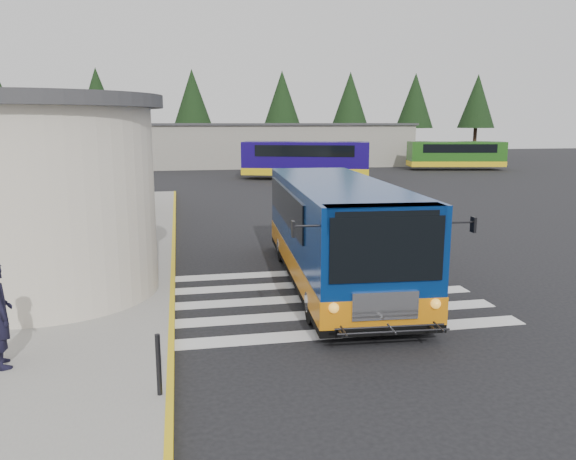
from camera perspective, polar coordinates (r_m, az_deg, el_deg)
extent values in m
plane|color=black|center=(14.97, 4.12, -5.87)|extent=(140.00, 140.00, 0.00)
cube|color=gray|center=(19.05, -26.64, -3.13)|extent=(10.00, 34.00, 0.15)
cube|color=yellow|center=(18.33, -11.57, -2.68)|extent=(0.12, 34.00, 0.16)
cylinder|color=beige|center=(14.81, -23.49, 2.57)|extent=(5.20, 5.20, 4.50)
cylinder|color=#38383A|center=(14.69, -24.21, 11.86)|extent=(5.80, 5.80, 0.30)
cube|color=black|center=(19.27, -18.93, 1.16)|extent=(0.08, 1.20, 2.20)
cube|color=#38383A|center=(19.04, -17.74, 5.07)|extent=(1.20, 1.80, 0.12)
cube|color=silver|center=(11.93, 5.83, -10.32)|extent=(8.00, 0.55, 0.01)
cube|color=silver|center=(13.01, 4.29, -8.46)|extent=(8.00, 0.55, 0.01)
cube|color=silver|center=(14.11, 3.00, -6.89)|extent=(8.00, 0.55, 0.01)
cube|color=silver|center=(15.23, 1.90, -5.54)|extent=(8.00, 0.55, 0.01)
cube|color=silver|center=(16.35, 0.96, -4.37)|extent=(8.00, 0.55, 0.01)
cube|color=gray|center=(56.73, -1.12, 8.58)|extent=(26.00, 8.00, 4.00)
cube|color=#38383A|center=(56.68, -1.13, 10.70)|extent=(26.40, 8.40, 0.20)
cylinder|color=black|center=(66.42, -27.21, 7.56)|extent=(0.44, 0.44, 3.60)
cylinder|color=black|center=(64.40, -18.56, 8.12)|extent=(0.44, 0.44, 3.60)
cone|color=black|center=(64.40, -18.84, 12.56)|extent=(4.40, 4.40, 6.40)
cylinder|color=black|center=(63.90, -9.55, 8.51)|extent=(0.44, 0.44, 3.60)
cone|color=black|center=(63.90, -9.69, 13.00)|extent=(4.40, 4.40, 6.40)
cylinder|color=black|center=(64.96, -0.59, 8.70)|extent=(0.44, 0.44, 3.60)
cone|color=black|center=(64.96, -0.60, 13.11)|extent=(4.40, 4.40, 6.40)
cylinder|color=black|center=(66.87, 6.24, 8.70)|extent=(0.44, 0.44, 3.60)
cone|color=black|center=(66.87, 6.33, 12.98)|extent=(4.40, 4.40, 6.40)
cylinder|color=black|center=(69.66, 12.61, 8.59)|extent=(0.44, 0.44, 3.60)
cone|color=black|center=(69.66, 12.78, 12.70)|extent=(4.40, 4.40, 6.40)
cylinder|color=black|center=(73.22, 18.42, 8.40)|extent=(0.44, 0.44, 3.60)
cone|color=black|center=(73.22, 18.66, 12.31)|extent=(4.40, 4.40, 6.40)
cube|color=navy|center=(15.10, 4.87, 0.45)|extent=(3.10, 9.21, 2.37)
cube|color=#CA720D|center=(15.29, 4.82, -2.87)|extent=(3.13, 9.24, 0.56)
cube|color=black|center=(15.37, 4.80, -4.07)|extent=(3.12, 9.23, 0.22)
cube|color=black|center=(10.71, 10.03, -1.95)|extent=(2.21, 0.20, 1.26)
cube|color=silver|center=(11.00, 9.86, -7.60)|extent=(1.31, 0.15, 0.55)
cube|color=black|center=(15.59, -0.33, 2.61)|extent=(0.47, 6.63, 0.91)
cube|color=black|center=(16.10, 8.75, 2.75)|extent=(0.47, 6.63, 0.91)
cylinder|color=black|center=(12.28, 2.68, -7.29)|extent=(0.36, 0.98, 0.97)
cylinder|color=black|center=(12.84, 12.53, -6.73)|extent=(0.36, 0.98, 0.97)
cylinder|color=black|center=(17.67, -0.49, -1.62)|extent=(0.36, 0.98, 0.97)
cylinder|color=black|center=(18.06, 6.51, -1.41)|extent=(0.36, 0.98, 0.97)
cube|color=black|center=(10.41, 0.52, 0.11)|extent=(0.06, 0.18, 0.30)
cube|color=black|center=(11.43, 18.31, 0.53)|extent=(0.06, 0.18, 0.30)
imported|color=black|center=(14.50, -23.39, -3.01)|extent=(0.88, 1.02, 1.81)
cylinder|color=black|center=(9.10, -13.01, -13.19)|extent=(0.08, 0.08, 0.99)
cube|color=#150759|center=(43.05, 1.81, 7.34)|extent=(9.86, 5.44, 2.43)
cube|color=yellow|center=(43.12, 1.81, 6.04)|extent=(9.90, 5.48, 0.53)
cube|color=black|center=(43.02, 1.82, 8.12)|extent=(7.86, 4.84, 0.85)
cube|color=#205516|center=(53.92, 16.69, 7.44)|extent=(8.84, 3.89, 2.19)
cube|color=yellow|center=(53.98, 16.64, 6.51)|extent=(8.87, 3.93, 0.48)
cube|color=black|center=(53.90, 16.72, 8.00)|extent=(6.98, 3.59, 0.76)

